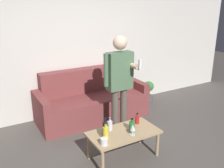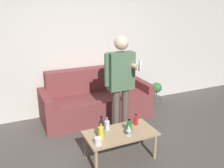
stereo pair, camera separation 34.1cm
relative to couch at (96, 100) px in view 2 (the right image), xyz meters
name	(u,v)px [view 2 (the right image)]	position (x,y,z in m)	size (l,w,h in m)	color
wall_back	(81,44)	(-0.13, 0.42, 1.02)	(8.00, 0.06, 2.70)	silver
couch	(96,100)	(0.00, 0.00, 0.00)	(2.05, 0.82, 0.91)	brown
coffee_table	(120,135)	(-0.18, -1.42, 0.03)	(0.98, 0.52, 0.40)	tan
bottle_orange	(102,127)	(-0.42, -1.34, 0.18)	(0.07, 0.07, 0.25)	black
bottle_green	(129,126)	(-0.05, -1.44, 0.15)	(0.08, 0.08, 0.18)	#23752D
bottle_dark	(101,132)	(-0.49, -1.47, 0.17)	(0.07, 0.07, 0.24)	yellow
bottle_yellow	(107,125)	(-0.32, -1.28, 0.15)	(0.07, 0.07, 0.18)	silver
bottle_red	(136,120)	(0.13, -1.31, 0.14)	(0.06, 0.06, 0.16)	#B21E1E
wine_glass_near	(129,128)	(-0.12, -1.55, 0.19)	(0.07, 0.07, 0.16)	silver
cup_on_table	(98,141)	(-0.57, -1.58, 0.12)	(0.09, 0.09, 0.09)	white
person_standing_front	(121,79)	(0.12, -0.81, 0.64)	(0.48, 0.42, 1.64)	brown
potted_plant	(156,91)	(1.48, 0.15, -0.08)	(0.22, 0.22, 0.44)	#4C4C51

